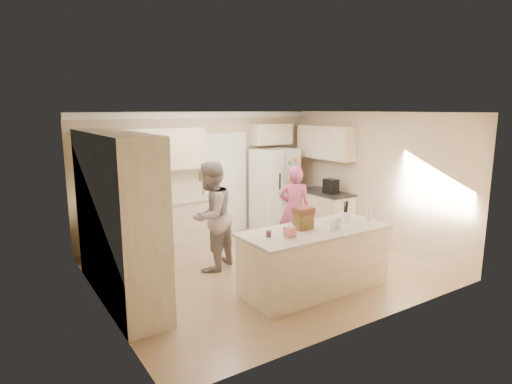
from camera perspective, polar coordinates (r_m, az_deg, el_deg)
floor at (r=7.35m, az=0.84°, el=-10.21°), size 5.20×4.60×0.02m
ceiling at (r=6.85m, az=0.91°, el=10.66°), size 5.20×4.60×0.02m
wall_back at (r=8.97m, az=-7.37°, el=2.26°), size 5.20×0.02×2.60m
wall_front at (r=5.28m, az=15.01°, el=-4.23°), size 5.20×0.02×2.60m
wall_left at (r=5.97m, az=-20.44°, el=-2.78°), size 0.02×4.60×2.60m
wall_right at (r=8.69m, az=15.33°, el=1.68°), size 0.02×4.60×2.60m
crown_back at (r=8.82m, az=-7.43°, el=10.14°), size 5.20×0.08×0.12m
pantry_bank at (r=6.26m, az=-18.00°, el=-3.18°), size 0.60×2.60×2.35m
back_base_cab at (r=8.44m, az=-13.38°, el=-4.49°), size 2.20×0.60×0.88m
back_countertop at (r=8.32m, az=-13.50°, el=-1.45°), size 2.24×0.63×0.04m
back_upper_cab at (r=8.29m, az=-14.12°, el=5.49°), size 2.20×0.35×0.80m
doorway_opening at (r=9.23m, az=-4.18°, el=1.00°), size 0.90×0.06×2.10m
doorway_casing at (r=9.20m, az=-4.07°, el=0.97°), size 1.02×0.03×2.22m
wall_frame_upper at (r=8.91m, az=-7.18°, el=3.83°), size 0.15×0.02×0.20m
wall_frame_lower at (r=8.94m, az=-7.14°, el=2.11°), size 0.15×0.02×0.20m
refrigerator at (r=9.46m, az=2.50°, el=0.34°), size 1.00×0.83×1.80m
fridge_seam at (r=9.18m, az=3.78°, el=-0.00°), size 0.02×0.02×1.78m
fridge_dispenser at (r=9.00m, az=2.72°, el=1.40°), size 0.22×0.03×0.35m
fridge_handle_l at (r=9.11m, az=3.60°, el=0.88°), size 0.02×0.02×0.85m
fridge_handle_r at (r=9.17m, az=4.10°, el=0.93°), size 0.02×0.02×0.85m
over_fridge_cab at (r=9.56m, az=2.03°, el=7.70°), size 0.95×0.35×0.45m
right_base_cab at (r=9.33m, az=9.22°, el=-2.83°), size 0.60×1.20×0.88m
right_countertop at (r=9.23m, az=9.26°, el=-0.07°), size 0.63×1.24×0.04m
right_upper_cab at (r=9.33m, az=9.25°, el=6.56°), size 0.35×1.50×0.70m
coffee_maker at (r=9.03m, az=9.95°, el=0.76°), size 0.22×0.28×0.30m
island_base at (r=6.49m, az=7.82°, el=-9.02°), size 2.20×0.90×0.88m
island_top at (r=6.35m, az=7.93°, el=-5.12°), size 2.28×0.96×0.05m
utensil_crock at (r=6.79m, az=11.84°, el=-3.31°), size 0.13×0.13×0.15m
tissue_box at (r=5.91m, az=4.53°, el=-5.30°), size 0.13×0.13×0.14m
tissue_plume at (r=5.88m, az=4.55°, el=-4.27°), size 0.08×0.08×0.08m
dollhouse_body at (r=6.29m, az=6.33°, el=-3.95°), size 0.26×0.18×0.22m
dollhouse_roof at (r=6.25m, az=6.36°, el=-2.53°), size 0.28×0.20×0.10m
jam_jar at (r=5.89m, az=1.70°, el=-5.58°), size 0.07×0.07×0.09m
greeting_card_a at (r=6.27m, az=10.19°, el=-4.38°), size 0.12×0.06×0.16m
greeting_card_b at (r=6.41m, az=10.87°, el=-4.08°), size 0.12×0.05×0.16m
water_bottle at (r=6.85m, az=14.82°, el=-2.92°), size 0.07×0.07×0.24m
shaker_salt at (r=7.03m, az=11.85°, el=-3.07°), size 0.05×0.05×0.09m
shaker_pepper at (r=7.08m, az=12.25°, el=-2.99°), size 0.05×0.05×0.09m
teen_boy at (r=7.11m, az=-6.03°, el=-3.19°), size 1.12×1.05×1.83m
teen_girl at (r=7.97m, az=5.15°, el=-2.33°), size 0.70×0.70×1.64m
fridge_magnets at (r=9.18m, az=3.81°, el=-0.01°), size 0.76×0.02×1.44m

